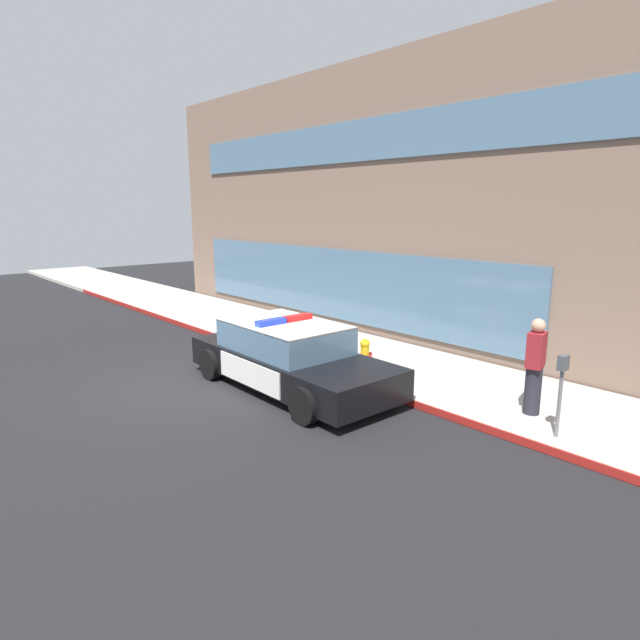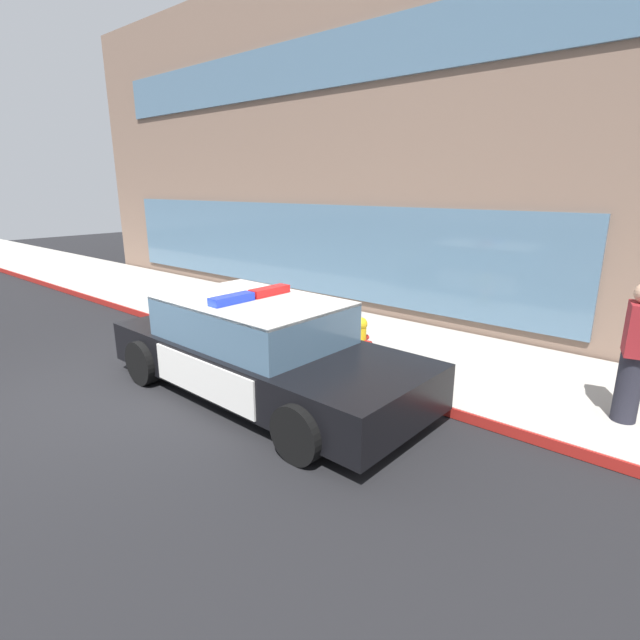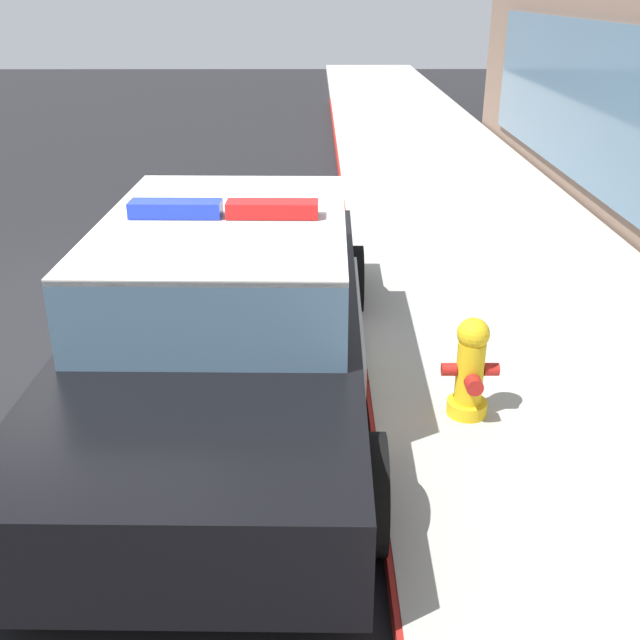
{
  "view_description": "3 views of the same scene",
  "coord_description": "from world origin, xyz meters",
  "views": [
    {
      "loc": [
        9.94,
        -5.07,
        3.72
      ],
      "look_at": [
        1.23,
        2.67,
        1.23
      ],
      "focal_mm": 29.77,
      "sensor_mm": 36.0,
      "label": 1
    },
    {
      "loc": [
        6.48,
        -2.91,
        2.92
      ],
      "look_at": [
        2.29,
        2.01,
        1.11
      ],
      "focal_mm": 27.04,
      "sensor_mm": 36.0,
      "label": 2
    },
    {
      "loc": [
        6.69,
        2.15,
        2.88
      ],
      "look_at": [
        1.62,
        2.18,
        0.64
      ],
      "focal_mm": 42.25,
      "sensor_mm": 36.0,
      "label": 3
    }
  ],
  "objects": [
    {
      "name": "fire_hydrant",
      "position": [
        2.14,
        3.2,
        0.5
      ],
      "size": [
        0.34,
        0.39,
        0.73
      ],
      "color": "gold",
      "rests_on": "sidewalk"
    },
    {
      "name": "sidewalk",
      "position": [
        0.0,
        4.18,
        0.07
      ],
      "size": [
        48.0,
        3.25,
        0.15
      ],
      "primitive_type": "cube",
      "color": "#B2ADA3",
      "rests_on": "ground"
    },
    {
      "name": "police_cruiser",
      "position": [
        1.59,
        1.49,
        0.68
      ],
      "size": [
        4.99,
        2.22,
        1.49
      ],
      "rotation": [
        0.0,
        0.0,
        -0.02
      ],
      "color": "black",
      "rests_on": "ground"
    },
    {
      "name": "curb_red_paint",
      "position": [
        0.0,
        2.54,
        0.08
      ],
      "size": [
        28.8,
        0.04,
        0.14
      ],
      "primitive_type": "cube",
      "color": "maroon",
      "rests_on": "ground"
    },
    {
      "name": "ground",
      "position": [
        0.0,
        0.0,
        0.0
      ],
      "size": [
        48.0,
        48.0,
        0.0
      ],
      "primitive_type": "plane",
      "color": "black"
    }
  ]
}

